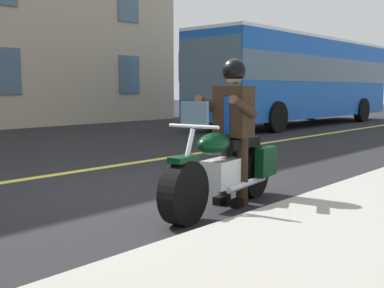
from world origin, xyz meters
The scene contains 5 objects.
ground_plane centered at (0.00, 0.00, 0.00)m, with size 80.00×80.00×0.00m, color black.
lane_center_stripe centered at (0.00, -2.00, 0.01)m, with size 60.00×0.16×0.01m, color #E5DB4C.
motorcycle_main centered at (-0.14, 1.35, 0.45)m, with size 2.22×0.80×1.26m.
rider_main centered at (-0.33, 1.32, 1.04)m, with size 0.68×0.61×1.74m.
bus_near centered at (-12.51, -4.62, 1.87)m, with size 11.05×2.70×3.30m.
Camera 1 is at (4.20, 4.72, 1.38)m, focal length 44.65 mm.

